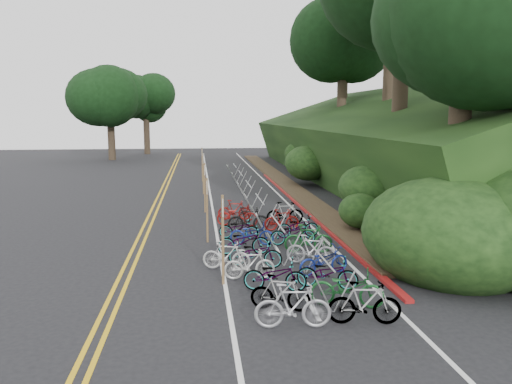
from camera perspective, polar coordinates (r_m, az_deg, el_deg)
The scene contains 11 objects.
ground at distance 14.66m, azimuth -7.52°, elevation -10.66°, with size 120.00×120.00×0.00m, color black.
road_markings at distance 24.41m, azimuth -5.72°, elevation -2.72°, with size 7.47×80.00×0.01m.
red_curb at distance 26.82m, azimuth 5.09°, elevation -1.57°, with size 0.25×28.00×0.10m, color maroon.
embankment at distance 35.30m, azimuth 14.44°, elevation 4.80°, with size 14.30×48.14×9.11m.
tree_cluster at distance 37.57m, azimuth 8.43°, elevation 17.90°, with size 31.88×53.57×17.36m.
bike_rack_front at distance 14.08m, azimuth 7.14°, elevation -7.94°, with size 1.11×3.38×1.10m.
bike_racks_rest at distance 27.26m, azimuth -0.88°, elevation 0.35°, with size 1.14×23.00×1.17m.
signpost_near at distance 14.33m, azimuth -3.81°, elevation -4.80°, with size 0.08×0.40×2.63m.
signposts_rest at distance 28.04m, azimuth -5.98°, elevation 1.72°, with size 0.08×18.40×2.50m.
bike_front at distance 15.94m, azimuth -3.40°, elevation -7.24°, with size 1.55×0.44×0.93m, color beige.
bike_valet at distance 17.18m, azimuth 2.71°, elevation -6.00°, with size 3.27×13.86×1.07m.
Camera 1 is at (0.28, -13.82, 4.87)m, focal length 35.00 mm.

